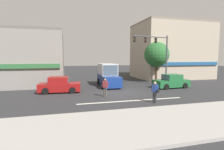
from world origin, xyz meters
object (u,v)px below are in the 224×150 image
(box_truck_crossing_center, at_px, (108,76))
(sedan_crossing_leftbound, at_px, (171,82))
(traffic_light_mast, at_px, (158,51))
(pedestrian_mid_crossing, at_px, (105,86))
(utility_pole_near_left, at_px, (48,56))
(pedestrian_foreground_with_bag, at_px, (155,91))
(sedan_crossing_rightbound, at_px, (60,85))
(street_tree, at_px, (157,55))

(box_truck_crossing_center, distance_m, sedan_crossing_leftbound, 7.62)
(traffic_light_mast, bearing_deg, pedestrian_mid_crossing, -152.55)
(box_truck_crossing_center, bearing_deg, utility_pole_near_left, 168.48)
(box_truck_crossing_center, bearing_deg, pedestrian_foreground_with_bag, -80.16)
(pedestrian_foreground_with_bag, bearing_deg, sedan_crossing_rightbound, 139.75)
(utility_pole_near_left, relative_size, pedestrian_foreground_with_bag, 4.24)
(utility_pole_near_left, height_order, pedestrian_mid_crossing, utility_pole_near_left)
(box_truck_crossing_center, relative_size, sedan_crossing_leftbound, 1.34)
(box_truck_crossing_center, distance_m, pedestrian_foreground_with_bag, 9.23)
(utility_pole_near_left, relative_size, sedan_crossing_rightbound, 1.68)
(utility_pole_near_left, bearing_deg, street_tree, -1.12)
(traffic_light_mast, relative_size, pedestrian_foreground_with_bag, 3.71)
(street_tree, bearing_deg, pedestrian_mid_crossing, -141.50)
(sedan_crossing_leftbound, relative_size, pedestrian_mid_crossing, 2.52)
(utility_pole_near_left, relative_size, pedestrian_mid_crossing, 4.24)
(street_tree, relative_size, sedan_crossing_rightbound, 1.36)
(sedan_crossing_leftbound, height_order, pedestrian_mid_crossing, pedestrian_mid_crossing)
(sedan_crossing_rightbound, bearing_deg, utility_pole_near_left, 108.18)
(traffic_light_mast, xyz_separation_m, box_truck_crossing_center, (-5.64, 2.19, -3.05))
(sedan_crossing_rightbound, relative_size, pedestrian_mid_crossing, 2.53)
(pedestrian_foreground_with_bag, relative_size, pedestrian_mid_crossing, 1.00)
(street_tree, distance_m, pedestrian_mid_crossing, 11.98)
(sedan_crossing_leftbound, bearing_deg, utility_pole_near_left, 160.94)
(utility_pole_near_left, bearing_deg, sedan_crossing_rightbound, -71.82)
(pedestrian_foreground_with_bag, height_order, pedestrian_mid_crossing, same)
(sedan_crossing_rightbound, xyz_separation_m, pedestrian_foreground_with_bag, (7.34, -6.21, 0.24))
(box_truck_crossing_center, height_order, pedestrian_foreground_with_bag, box_truck_crossing_center)
(traffic_light_mast, distance_m, sedan_crossing_leftbound, 3.96)
(utility_pole_near_left, distance_m, box_truck_crossing_center, 7.73)
(traffic_light_mast, distance_m, box_truck_crossing_center, 6.78)
(pedestrian_foreground_with_bag, bearing_deg, sedan_crossing_leftbound, 47.51)
(sedan_crossing_rightbound, bearing_deg, pedestrian_foreground_with_bag, -40.25)
(street_tree, height_order, box_truck_crossing_center, street_tree)
(sedan_crossing_leftbound, xyz_separation_m, pedestrian_foreground_with_bag, (-5.24, -5.72, 0.24))
(sedan_crossing_leftbound, relative_size, pedestrian_foreground_with_bag, 2.52)
(sedan_crossing_rightbound, bearing_deg, street_tree, 17.24)
(utility_pole_near_left, xyz_separation_m, box_truck_crossing_center, (7.19, -1.47, -2.44))
(street_tree, relative_size, utility_pole_near_left, 0.81)
(pedestrian_mid_crossing, bearing_deg, sedan_crossing_rightbound, 141.72)
(traffic_light_mast, xyz_separation_m, sedan_crossing_rightbound, (-11.40, -0.68, -3.59))
(utility_pole_near_left, xyz_separation_m, sedan_crossing_leftbound, (14.00, -4.84, -2.98))
(sedan_crossing_rightbound, bearing_deg, pedestrian_mid_crossing, -38.28)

